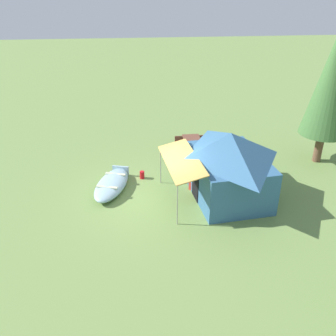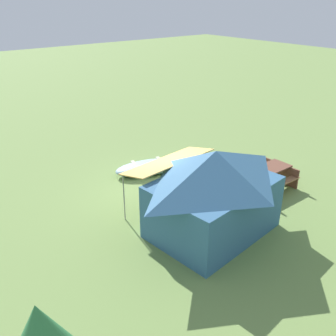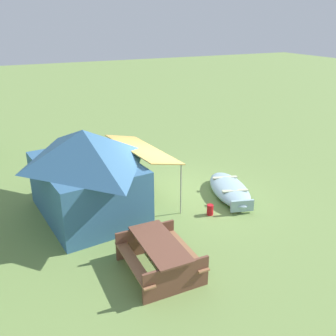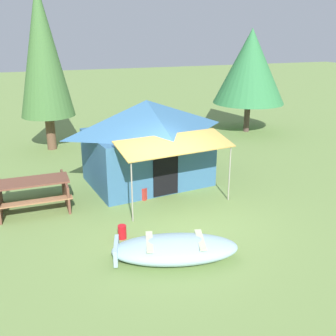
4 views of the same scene
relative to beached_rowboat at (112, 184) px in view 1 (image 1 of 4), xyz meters
The scene contains 7 objects.
ground_plane 1.84m from the beached_rowboat, 67.77° to the left, with size 80.00×80.00×0.00m, color olive.
beached_rowboat is the anchor object (origin of this frame).
canvas_cabin_tent 4.53m from the beached_rowboat, 79.21° to the left, with size 3.93×4.02×2.53m.
picnic_table 4.42m from the beached_rowboat, 125.30° to the left, with size 1.85×1.50×0.76m.
cooler_box 3.32m from the beached_rowboat, 83.11° to the left, with size 0.57×0.36×0.34m, color #B52F27.
fuel_can 1.44m from the beached_rowboat, 123.11° to the left, with size 0.19×0.19×0.32m, color red.
pine_tree_back_left 9.84m from the beached_rowboat, 100.11° to the left, with size 2.01×2.01×6.12m.
Camera 1 is at (11.81, -0.74, 7.42)m, focal length 39.41 mm.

